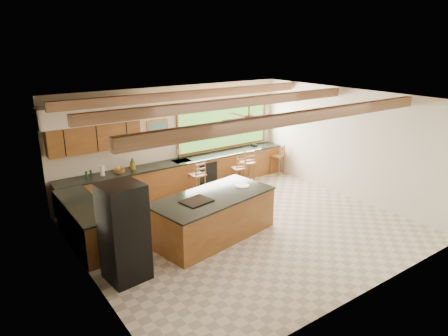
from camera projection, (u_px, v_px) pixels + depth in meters
ground at (244, 227)px, 9.42m from camera, size 7.20×7.20×0.00m
room_shell at (222, 131)px, 9.15m from camera, size 7.27×6.54×3.02m
counter_run at (163, 185)px, 10.79m from camera, size 7.12×3.10×1.26m
island at (213, 216)px, 8.86m from camera, size 2.97×1.77×0.99m
refrigerator at (124, 233)px, 7.15m from camera, size 0.78×0.77×1.84m
bar_stool_a at (198, 176)px, 10.96m from camera, size 0.41×0.41×1.10m
bar_stool_b at (248, 163)px, 11.91m from camera, size 0.51×0.51×1.19m
bar_stool_c at (240, 169)px, 11.67m from camera, size 0.43×0.43×1.03m
bar_stool_d at (279, 157)px, 12.90m from camera, size 0.47×0.47×1.04m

